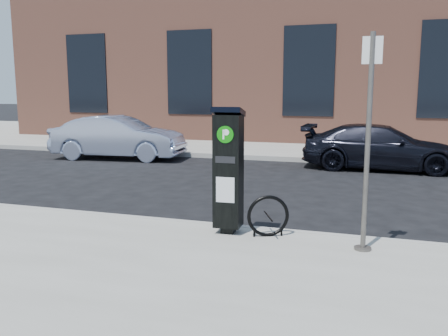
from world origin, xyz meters
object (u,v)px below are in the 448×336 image
at_px(car_dark, 381,147).
at_px(parking_kiosk, 228,169).
at_px(sign_pole, 368,145).
at_px(car_silver, 118,137).
at_px(bike_rack, 268,216).

bearing_deg(car_dark, parking_kiosk, 164.32).
height_order(sign_pole, car_silver, sign_pole).
height_order(parking_kiosk, car_silver, parking_kiosk).
distance_m(car_silver, car_dark, 8.32).
bearing_deg(car_silver, parking_kiosk, -146.76).
height_order(bike_rack, car_dark, car_dark).
distance_m(bike_rack, car_silver, 9.93).
relative_size(sign_pole, bike_rack, 4.59).
bearing_deg(car_dark, sign_pole, 178.43).
relative_size(bike_rack, car_silver, 0.14).
bearing_deg(car_silver, bike_rack, -144.11).
xyz_separation_m(parking_kiosk, car_dark, (2.21, 7.70, -0.46)).
xyz_separation_m(parking_kiosk, car_silver, (-6.10, 7.30, -0.40)).
xyz_separation_m(sign_pole, car_silver, (-8.05, 7.50, -0.84)).
distance_m(parking_kiosk, car_silver, 9.52).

